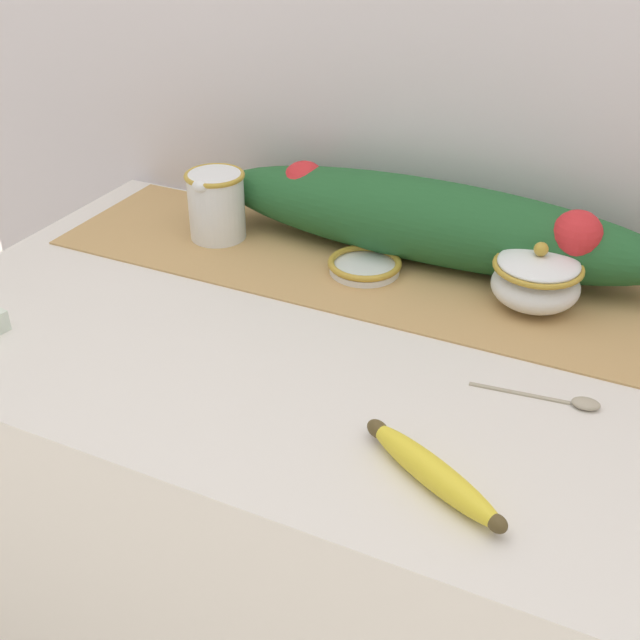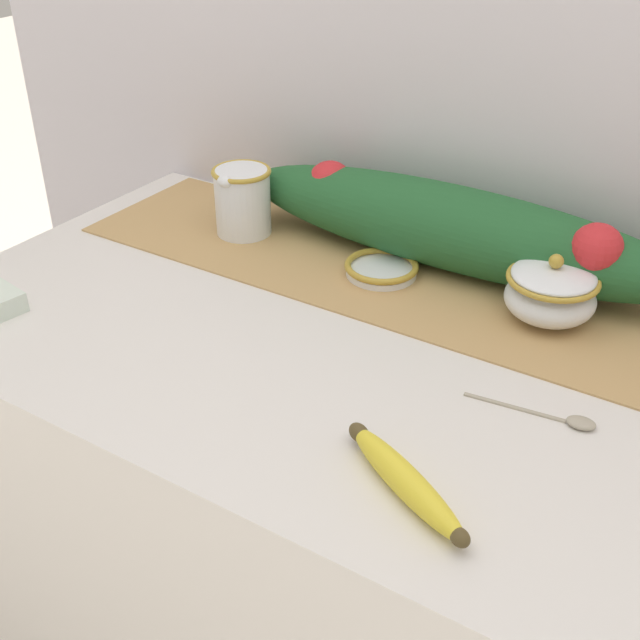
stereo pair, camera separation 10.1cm
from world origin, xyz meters
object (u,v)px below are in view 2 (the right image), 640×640
at_px(small_dish, 381,268).
at_px(banana, 405,480).
at_px(cream_pitcher, 243,199).
at_px(sugar_bowl, 551,292).
at_px(spoon, 570,420).

bearing_deg(small_dish, banana, -58.50).
relative_size(small_dish, banana, 0.60).
distance_m(cream_pitcher, banana, 0.65).
distance_m(sugar_bowl, banana, 0.41).
bearing_deg(sugar_bowl, spoon, -64.60).
height_order(small_dish, spoon, small_dish).
bearing_deg(spoon, banana, -125.04).
relative_size(cream_pitcher, banana, 0.62).
height_order(sugar_bowl, spoon, sugar_bowl).
distance_m(banana, spoon, 0.23).
bearing_deg(small_dish, spoon, -29.06).
bearing_deg(spoon, sugar_bowl, 108.94).
relative_size(cream_pitcher, sugar_bowl, 0.92).
xyz_separation_m(small_dish, spoon, (0.35, -0.20, -0.01)).
bearing_deg(banana, spoon, 61.42).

